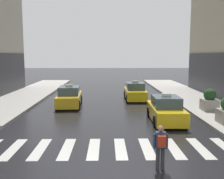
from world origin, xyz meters
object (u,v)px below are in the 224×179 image
Objects in this scene: taxi_lead at (166,110)px; planter_mid_block at (210,100)px; taxi_second at (69,97)px; pedestrian_with_backpack at (161,144)px; taxi_third at (135,92)px.

planter_mid_block is (3.85, 2.76, 0.15)m from taxi_lead.
taxi_second is 2.79× the size of pedestrian_with_backpack.
taxi_lead is 1.01× the size of taxi_third.
pedestrian_with_backpack is (5.04, -12.53, 0.25)m from taxi_second.
taxi_lead reaches higher than pedestrian_with_backpack.
taxi_lead is 2.77× the size of pedestrian_with_backpack.
planter_mid_block reaches higher than pedestrian_with_backpack.
taxi_lead and taxi_second have the same top height.
taxi_second is at bearing 111.92° from pedestrian_with_backpack.
taxi_second is at bearing 141.74° from taxi_lead.
taxi_lead is 4.73m from planter_mid_block.
planter_mid_block is at bearing -49.57° from taxi_third.
taxi_second is 13.51m from pedestrian_with_backpack.
pedestrian_with_backpack is 11.40m from planter_mid_block.
taxi_second is 2.88× the size of planter_mid_block.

